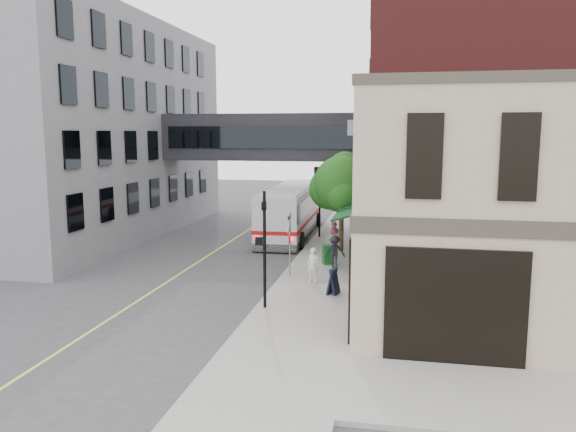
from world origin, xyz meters
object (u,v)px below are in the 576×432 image
at_px(pedestrian_c, 335,252).
at_px(pedestrian_b, 335,235).
at_px(newspaper_box, 328,254).
at_px(pedestrian_a, 313,265).
at_px(sandwich_board, 333,281).
at_px(bus, 291,209).

bearing_deg(pedestrian_c, pedestrian_b, 84.27).
height_order(pedestrian_b, newspaper_box, pedestrian_b).
xyz_separation_m(pedestrian_a, sandwich_board, (1.11, -1.66, -0.23)).
distance_m(pedestrian_b, newspaper_box, 3.86).
bearing_deg(bus, pedestrian_a, -74.69).
distance_m(pedestrian_a, pedestrian_b, 7.49).
bearing_deg(pedestrian_c, bus, 101.37).
relative_size(bus, pedestrian_c, 7.43).
bearing_deg(pedestrian_a, bus, 123.47).
relative_size(bus, pedestrian_b, 7.53).
height_order(pedestrian_a, newspaper_box, pedestrian_a).
bearing_deg(bus, pedestrian_c, -66.44).
distance_m(pedestrian_b, sandwich_board, 9.21).
bearing_deg(newspaper_box, sandwich_board, -103.75).
bearing_deg(pedestrian_b, bus, 134.92).
bearing_deg(pedestrian_b, newspaper_box, -80.83).
bearing_deg(pedestrian_b, pedestrian_a, -83.21).
height_order(pedestrian_a, pedestrian_b, pedestrian_b).
height_order(newspaper_box, sandwich_board, sandwich_board).
bearing_deg(pedestrian_a, newspaper_box, 104.70).
relative_size(pedestrian_b, pedestrian_c, 0.99).
bearing_deg(pedestrian_a, pedestrian_c, 96.27).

